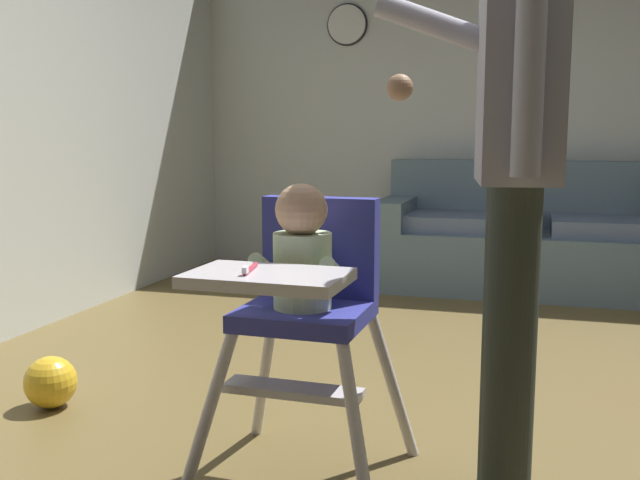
{
  "coord_description": "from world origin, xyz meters",
  "views": [
    {
      "loc": [
        0.34,
        -2.62,
        1.04
      ],
      "look_at": [
        -0.24,
        -0.66,
        0.74
      ],
      "focal_mm": 40.66,
      "sensor_mm": 36.0,
      "label": 1
    }
  ],
  "objects_px": {
    "couch": "(545,241)",
    "wall_clock": "(347,25)",
    "toy_ball_second": "(51,382)",
    "adult_standing": "(513,170)",
    "high_chair": "(304,283)"
  },
  "relations": [
    {
      "from": "wall_clock",
      "to": "couch",
      "type": "bearing_deg",
      "value": -17.58
    },
    {
      "from": "couch",
      "to": "high_chair",
      "type": "distance_m",
      "value": 3.18
    },
    {
      "from": "adult_standing",
      "to": "wall_clock",
      "type": "distance_m",
      "value": 3.85
    },
    {
      "from": "adult_standing",
      "to": "high_chair",
      "type": "bearing_deg",
      "value": 0.24
    },
    {
      "from": "adult_standing",
      "to": "toy_ball_second",
      "type": "relative_size",
      "value": 8.35
    },
    {
      "from": "toy_ball_second",
      "to": "couch",
      "type": "bearing_deg",
      "value": 56.49
    },
    {
      "from": "adult_standing",
      "to": "toy_ball_second",
      "type": "height_order",
      "value": "adult_standing"
    },
    {
      "from": "toy_ball_second",
      "to": "wall_clock",
      "type": "distance_m",
      "value": 3.73
    },
    {
      "from": "couch",
      "to": "high_chair",
      "type": "xyz_separation_m",
      "value": [
        -0.72,
        -3.08,
        0.28
      ]
    },
    {
      "from": "couch",
      "to": "toy_ball_second",
      "type": "bearing_deg",
      "value": -33.51
    },
    {
      "from": "adult_standing",
      "to": "wall_clock",
      "type": "relative_size",
      "value": 5.28
    },
    {
      "from": "adult_standing",
      "to": "toy_ball_second",
      "type": "distance_m",
      "value": 1.91
    },
    {
      "from": "wall_clock",
      "to": "toy_ball_second",
      "type": "bearing_deg",
      "value": -95.92
    },
    {
      "from": "high_chair",
      "to": "wall_clock",
      "type": "height_order",
      "value": "wall_clock"
    },
    {
      "from": "couch",
      "to": "wall_clock",
      "type": "distance_m",
      "value": 2.21
    }
  ]
}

